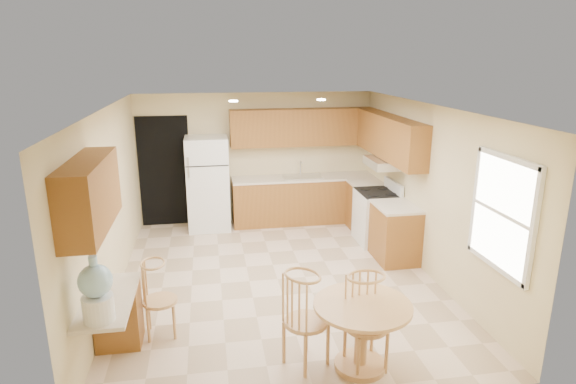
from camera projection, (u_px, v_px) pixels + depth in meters
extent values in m
plane|color=beige|center=(277.00, 279.00, 7.07)|extent=(5.50, 5.50, 0.00)
cube|color=white|center=(276.00, 107.00, 6.38)|extent=(4.50, 5.50, 0.02)
cube|color=beige|center=(256.00, 158.00, 9.33)|extent=(4.50, 0.02, 2.50)
cube|color=beige|center=(324.00, 287.00, 4.12)|extent=(4.50, 0.02, 2.50)
cube|color=beige|center=(109.00, 206.00, 6.36)|extent=(0.02, 5.50, 2.50)
cube|color=beige|center=(428.00, 190.00, 7.09)|extent=(0.02, 5.50, 2.50)
cube|color=black|center=(165.00, 172.00, 9.09)|extent=(0.90, 0.02, 2.10)
cube|color=#935C25|center=(303.00, 200.00, 9.41)|extent=(2.75, 0.60, 0.87)
cube|color=beige|center=(303.00, 178.00, 9.29)|extent=(2.75, 0.63, 0.04)
cube|color=#935C25|center=(366.00, 207.00, 9.02)|extent=(0.60, 0.59, 0.87)
cube|color=beige|center=(367.00, 183.00, 8.89)|extent=(0.63, 0.59, 0.04)
cube|color=#935C25|center=(395.00, 234.00, 7.64)|extent=(0.60, 0.80, 0.87)
cube|color=beige|center=(397.00, 207.00, 7.51)|extent=(0.63, 0.80, 0.04)
cube|color=#935C25|center=(302.00, 127.00, 9.15)|extent=(2.75, 0.33, 0.70)
cube|color=#935C25|center=(389.00, 137.00, 8.04)|extent=(0.33, 2.42, 0.70)
cube|color=#935C25|center=(90.00, 195.00, 4.71)|extent=(0.33, 1.40, 0.70)
cube|color=silver|center=(302.00, 177.00, 9.28)|extent=(0.78, 0.44, 0.01)
cube|color=silver|center=(384.00, 163.00, 8.12)|extent=(0.50, 0.76, 0.14)
cube|color=#935C25|center=(118.00, 315.00, 5.39)|extent=(0.48, 0.42, 0.72)
cube|color=beige|center=(108.00, 300.00, 4.93)|extent=(0.50, 1.20, 0.04)
cube|color=white|center=(503.00, 213.00, 5.26)|extent=(0.05, 1.00, 1.20)
cube|color=white|center=(509.00, 158.00, 5.09)|extent=(0.05, 1.10, 0.06)
cube|color=white|center=(495.00, 265.00, 5.43)|extent=(0.05, 1.10, 0.06)
cube|color=white|center=(533.00, 230.00, 4.75)|extent=(0.05, 0.06, 1.28)
cube|color=white|center=(476.00, 200.00, 5.76)|extent=(0.05, 0.06, 1.28)
cylinder|color=white|center=(233.00, 101.00, 7.44)|extent=(0.14, 0.14, 0.02)
cylinder|color=white|center=(321.00, 100.00, 7.67)|extent=(0.14, 0.14, 0.02)
cube|color=white|center=(208.00, 183.00, 8.95)|extent=(0.77, 0.72, 1.74)
cube|color=black|center=(207.00, 166.00, 8.49)|extent=(0.75, 0.01, 0.02)
cube|color=silver|center=(189.00, 173.00, 8.46)|extent=(0.03, 0.03, 0.18)
cube|color=silver|center=(188.00, 161.00, 8.40)|extent=(0.03, 0.03, 0.14)
cube|color=white|center=(376.00, 217.00, 8.37)|extent=(0.65, 0.76, 0.90)
cube|color=black|center=(378.00, 192.00, 8.25)|extent=(0.64, 0.75, 0.02)
cube|color=white|center=(394.00, 186.00, 8.26)|extent=(0.06, 0.76, 0.18)
cylinder|color=tan|center=(360.00, 365.00, 5.06)|extent=(0.54, 0.54, 0.06)
cylinder|color=tan|center=(361.00, 337.00, 4.97)|extent=(0.14, 0.14, 0.67)
cylinder|color=tan|center=(363.00, 306.00, 4.87)|extent=(1.00, 1.00, 0.04)
cylinder|color=tan|center=(306.00, 322.00, 5.00)|extent=(0.46, 0.46, 0.04)
cylinder|color=tan|center=(288.00, 336.00, 5.20)|extent=(0.04, 0.04, 0.49)
cylinder|color=tan|center=(317.00, 333.00, 5.25)|extent=(0.04, 0.04, 0.49)
cylinder|color=tan|center=(293.00, 353.00, 4.89)|extent=(0.04, 0.04, 0.49)
cylinder|color=tan|center=(325.00, 350.00, 4.94)|extent=(0.04, 0.04, 0.49)
cylinder|color=tan|center=(366.00, 326.00, 4.94)|extent=(0.45, 0.45, 0.04)
cylinder|color=tan|center=(346.00, 340.00, 5.14)|extent=(0.04, 0.04, 0.48)
cylinder|color=tan|center=(375.00, 337.00, 5.19)|extent=(0.04, 0.04, 0.48)
cylinder|color=tan|center=(355.00, 357.00, 4.83)|extent=(0.04, 0.04, 0.48)
cylinder|color=tan|center=(385.00, 354.00, 4.88)|extent=(0.04, 0.04, 0.48)
cylinder|color=tan|center=(160.00, 301.00, 5.56)|extent=(0.40, 0.40, 0.04)
cylinder|color=tan|center=(150.00, 312.00, 5.73)|extent=(0.03, 0.03, 0.43)
cylinder|color=tan|center=(175.00, 310.00, 5.78)|extent=(0.03, 0.03, 0.43)
cylinder|color=tan|center=(147.00, 325.00, 5.46)|extent=(0.03, 0.03, 0.43)
cylinder|color=tan|center=(173.00, 323.00, 5.51)|extent=(0.03, 0.03, 0.43)
cylinder|color=white|center=(98.00, 308.00, 4.49)|extent=(0.29, 0.29, 0.24)
sphere|color=#93C5E3|center=(95.00, 281.00, 4.41)|extent=(0.31, 0.31, 0.31)
cylinder|color=#93C5E3|center=(93.00, 261.00, 4.36)|extent=(0.08, 0.08, 0.09)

